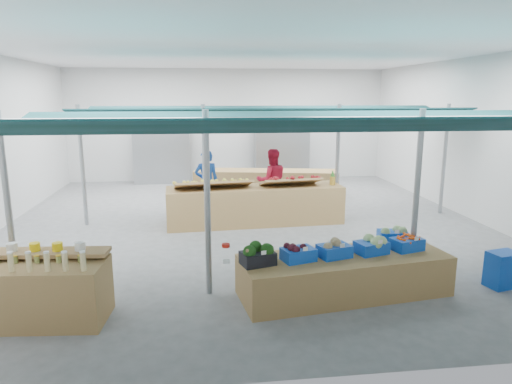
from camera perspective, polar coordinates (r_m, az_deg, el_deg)
The scene contains 24 objects.
floor at distance 11.60m, azimuth -1.33°, elevation -4.09°, with size 13.00×13.00×0.00m, color slate.
hall at distance 12.59m, azimuth -2.05°, elevation 9.40°, with size 13.00×13.00×13.00m.
pole_grid at distance 9.62m, azimuth 4.11°, elevation 3.60°, with size 10.00×4.60×3.00m.
awnings at distance 9.53m, azimuth 4.20°, elevation 9.37°, with size 9.50×7.08×0.30m.
back_shelving_left at distance 17.29m, azimuth -11.65°, elevation 4.38°, with size 2.00×0.50×2.00m, color #B23F33.
back_shelving_right at distance 17.51m, azimuth 3.24°, elevation 4.70°, with size 2.00×0.50×2.00m, color #B23F33.
bottle_shelf at distance 7.41m, azimuth -25.70°, elevation -10.94°, with size 2.04×1.32×1.15m.
veg_counter at distance 7.71m, azimuth 10.94°, elevation -10.14°, with size 3.40×1.13×0.66m, color #9B7244.
fruit_counter at distance 11.61m, azimuth -0.11°, elevation -1.64°, with size 4.44×1.06×0.95m, color #9B7244.
far_counter at distance 14.88m, azimuth 1.24°, elevation 1.15°, with size 4.63×0.93×0.83m, color #9B7244.
crate_stack at distance 8.92m, azimuth 28.47°, elevation -8.51°, with size 0.51×0.36×0.62m, color #1148BA.
vendor_left at distance 12.52m, azimuth -6.18°, elevation 1.22°, with size 0.65×0.42×1.78m, color #164092.
vendor_right at distance 12.67m, azimuth 1.98°, elevation 1.41°, with size 0.86×0.67×1.78m, color #A6142C.
crate_broccoli at distance 7.04m, azimuth 0.22°, elevation -7.83°, with size 0.58×0.48×0.35m.
crate_beets at distance 7.25m, azimuth 5.32°, elevation -7.52°, with size 0.58×0.48×0.29m.
crate_celeriac at distance 7.47m, azimuth 9.77°, elevation -6.95°, with size 0.58×0.48×0.31m.
crate_cabbage at distance 7.76m, azimuth 14.24°, elevation -6.32°, with size 0.58×0.48×0.35m.
crate_carrots at distance 8.11m, azimuth 18.32°, elevation -6.12°, with size 0.58×0.48×0.29m.
sparrow at distance 6.87m, azimuth -0.75°, elevation -7.55°, with size 0.12×0.09×0.11m.
pole_ribbon at distance 6.59m, azimuth -3.80°, elevation -6.87°, with size 0.12×0.12×0.28m.
apple_heap_yellow at distance 11.23m, azimuth -5.33°, elevation 1.19°, with size 1.97×0.91×0.27m.
apple_heap_red at distance 11.56m, azimuth 4.36°, elevation 1.52°, with size 1.57×0.87×0.27m.
pineapple at distance 11.89m, azimuth 9.55°, elevation 1.75°, with size 0.14×0.14×0.39m.
crate_extra at distance 8.44m, azimuth 16.76°, elevation -5.06°, with size 0.54×0.44×0.32m.
Camera 1 is at (-1.09, -11.09, 3.20)m, focal length 32.00 mm.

